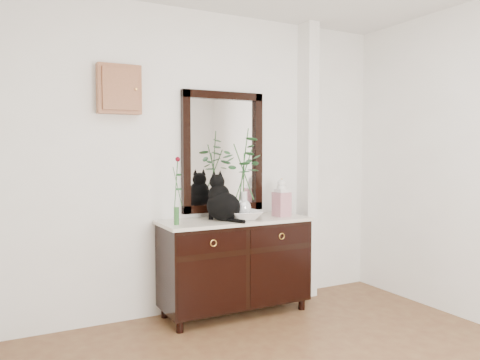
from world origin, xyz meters
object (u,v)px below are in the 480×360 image
sideboard (235,261)px  lotus_bowl (244,215)px  cat (223,197)px  ginger_jar (282,197)px

sideboard → lotus_bowl: size_ratio=4.24×
sideboard → cat: cat is taller
lotus_bowl → ginger_jar: size_ratio=0.89×
sideboard → ginger_jar: ginger_jar is taller
cat → lotus_bowl: bearing=-33.4°
cat → lotus_bowl: 0.24m
lotus_bowl → cat: bearing=166.3°
sideboard → ginger_jar: bearing=-4.8°
cat → ginger_jar: cat is taller
sideboard → lotus_bowl: (0.05, -0.07, 0.41)m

